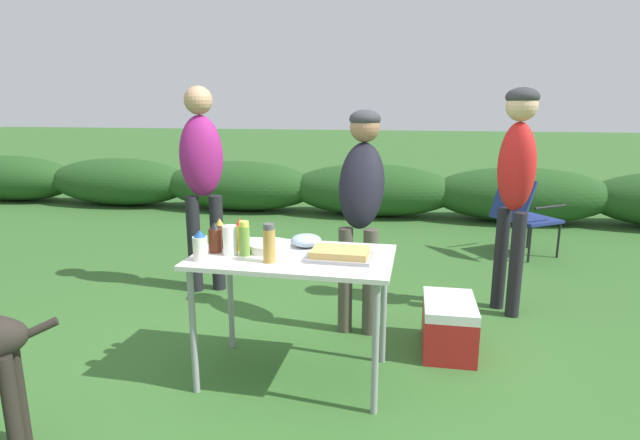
# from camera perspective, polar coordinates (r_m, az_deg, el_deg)

# --- Properties ---
(ground_plane) EXTENTS (60.00, 60.00, 0.00)m
(ground_plane) POSITION_cam_1_polar(r_m,az_deg,el_deg) (3.07, -2.92, -17.33)
(ground_plane) COLOR #336028
(shrub_hedge) EXTENTS (14.40, 0.90, 0.74)m
(shrub_hedge) POSITION_cam_1_polar(r_m,az_deg,el_deg) (7.16, 5.98, 3.43)
(shrub_hedge) COLOR #234C1E
(shrub_hedge) RESTS_ON ground
(folding_table) EXTENTS (1.10, 0.64, 0.74)m
(folding_table) POSITION_cam_1_polar(r_m,az_deg,el_deg) (2.79, -3.07, -5.50)
(folding_table) COLOR silver
(folding_table) RESTS_ON ground
(food_tray) EXTENTS (0.34, 0.24, 0.06)m
(food_tray) POSITION_cam_1_polar(r_m,az_deg,el_deg) (2.69, 2.31, -3.94)
(food_tray) COLOR #9E9EA3
(food_tray) RESTS_ON folding_table
(plate_stack) EXTENTS (0.24, 0.24, 0.05)m
(plate_stack) POSITION_cam_1_polar(r_m,az_deg,el_deg) (2.85, -5.88, -3.04)
(plate_stack) COLOR white
(plate_stack) RESTS_ON folding_table
(mixing_bowl) EXTENTS (0.18, 0.18, 0.07)m
(mixing_bowl) POSITION_cam_1_polar(r_m,az_deg,el_deg) (2.92, -1.60, -2.34)
(mixing_bowl) COLOR #99B2CC
(mixing_bowl) RESTS_ON folding_table
(paper_cup_stack) EXTENTS (0.08, 0.08, 0.16)m
(paper_cup_stack) POSITION_cam_1_polar(r_m,az_deg,el_deg) (2.80, -10.24, -2.29)
(paper_cup_stack) COLOR white
(paper_cup_stack) RESTS_ON folding_table
(relish_jar) EXTENTS (0.06, 0.06, 0.19)m
(relish_jar) POSITION_cam_1_polar(r_m,az_deg,el_deg) (2.76, -8.64, -2.15)
(relish_jar) COLOR olive
(relish_jar) RESTS_ON folding_table
(mustard_bottle) EXTENTS (0.06, 0.06, 0.19)m
(mustard_bottle) POSITION_cam_1_polar(r_m,az_deg,el_deg) (2.86, -9.10, -1.72)
(mustard_bottle) COLOR yellow
(mustard_bottle) RESTS_ON folding_table
(bbq_sauce_bottle) EXTENTS (0.07, 0.07, 0.17)m
(bbq_sauce_bottle) POSITION_cam_1_polar(r_m,az_deg,el_deg) (2.86, -11.91, -2.02)
(bbq_sauce_bottle) COLOR #562314
(bbq_sauce_bottle) RESTS_ON folding_table
(mayo_bottle) EXTENTS (0.08, 0.08, 0.16)m
(mayo_bottle) POSITION_cam_1_polar(r_m,az_deg,el_deg) (2.73, -13.54, -2.90)
(mayo_bottle) COLOR silver
(mayo_bottle) RESTS_ON folding_table
(spice_jar) EXTENTS (0.07, 0.07, 0.21)m
(spice_jar) POSITION_cam_1_polar(r_m,az_deg,el_deg) (2.63, -5.83, -2.69)
(spice_jar) COLOR #B2893D
(spice_jar) RESTS_ON folding_table
(beer_bottle) EXTENTS (0.06, 0.06, 0.18)m
(beer_bottle) POSITION_cam_1_polar(r_m,az_deg,el_deg) (2.94, -11.35, -1.57)
(beer_bottle) COLOR brown
(beer_bottle) RESTS_ON folding_table
(standing_person_in_red_jacket) EXTENTS (0.32, 0.44, 1.52)m
(standing_person_in_red_jacket) POSITION_cam_1_polar(r_m,az_deg,el_deg) (3.40, 4.75, 3.14)
(standing_person_in_red_jacket) COLOR #4C473D
(standing_person_in_red_jacket) RESTS_ON ground
(standing_person_in_navy_coat) EXTENTS (0.35, 0.38, 1.67)m
(standing_person_in_navy_coat) POSITION_cam_1_polar(r_m,az_deg,el_deg) (3.89, 21.49, 5.06)
(standing_person_in_navy_coat) COLOR black
(standing_person_in_navy_coat) RESTS_ON ground
(standing_person_in_gray_fleece) EXTENTS (0.42, 0.36, 1.70)m
(standing_person_in_gray_fleece) POSITION_cam_1_polar(r_m,az_deg,el_deg) (4.20, -13.34, 5.61)
(standing_person_in_gray_fleece) COLOR black
(standing_person_in_gray_fleece) RESTS_ON ground
(camp_chair_green_behind_table) EXTENTS (0.75, 0.72, 0.83)m
(camp_chair_green_behind_table) POSITION_cam_1_polar(r_m,az_deg,el_deg) (5.56, 22.25, 0.79)
(camp_chair_green_behind_table) COLOR navy
(camp_chair_green_behind_table) RESTS_ON ground
(cooler_box) EXTENTS (0.33, 0.49, 0.34)m
(cooler_box) POSITION_cam_1_polar(r_m,az_deg,el_deg) (3.37, 14.48, -11.62)
(cooler_box) COLOR #B21E1E
(cooler_box) RESTS_ON ground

